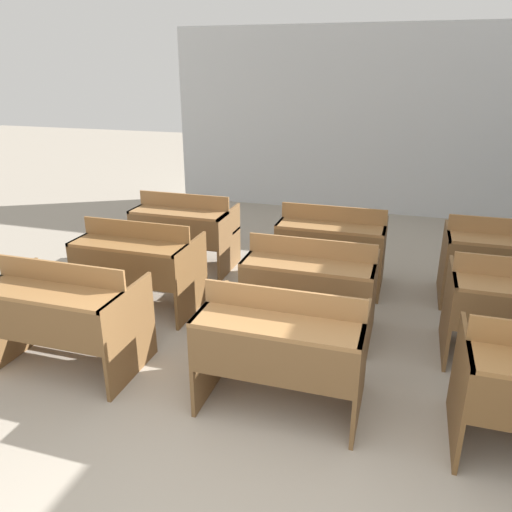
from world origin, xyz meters
The scene contains 8 objects.
wall_back centered at (0.00, 6.55, 1.41)m, with size 6.36×0.06×2.81m.
bench_front_left centered at (-1.78, 1.32, 0.48)m, with size 1.09×0.70×0.88m.
bench_front_center centered at (-0.08, 1.35, 0.48)m, with size 1.09×0.70×0.88m.
bench_second_left centered at (-1.76, 2.39, 0.48)m, with size 1.09×0.70×0.88m.
bench_second_center centered at (-0.10, 2.39, 0.48)m, with size 1.09×0.70×0.88m.
bench_third_left centered at (-1.79, 3.50, 0.48)m, with size 1.09×0.70×0.88m.
bench_third_center centered at (-0.09, 3.47, 0.48)m, with size 1.09×0.70×0.88m.
bench_third_right centered at (1.58, 3.51, 0.48)m, with size 1.09×0.70×0.88m.
Camera 1 is at (0.61, -1.48, 2.23)m, focal length 35.00 mm.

